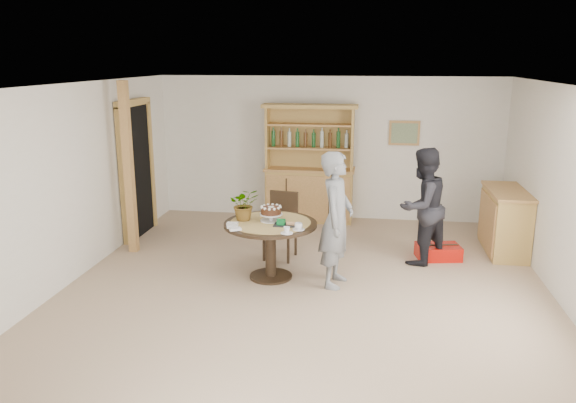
# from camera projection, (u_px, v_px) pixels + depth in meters

# --- Properties ---
(ground) EXTENTS (7.00, 7.00, 0.00)m
(ground) POSITION_uv_depth(u_px,v_px,m) (304.00, 294.00, 6.85)
(ground) COLOR tan
(ground) RESTS_ON ground
(room_shell) EXTENTS (6.04, 7.04, 2.52)m
(room_shell) POSITION_uv_depth(u_px,v_px,m) (305.00, 153.00, 6.42)
(room_shell) COLOR white
(room_shell) RESTS_ON ground
(doorway) EXTENTS (0.13, 1.10, 2.18)m
(doorway) POSITION_uv_depth(u_px,v_px,m) (136.00, 168.00, 8.91)
(doorway) COLOR black
(doorway) RESTS_ON ground
(pine_post) EXTENTS (0.12, 0.12, 2.50)m
(pine_post) POSITION_uv_depth(u_px,v_px,m) (129.00, 169.00, 8.08)
(pine_post) COLOR tan
(pine_post) RESTS_ON ground
(hutch) EXTENTS (1.62, 0.54, 2.04)m
(hutch) POSITION_uv_depth(u_px,v_px,m) (310.00, 182.00, 9.83)
(hutch) COLOR tan
(hutch) RESTS_ON ground
(sideboard) EXTENTS (0.54, 1.26, 0.94)m
(sideboard) POSITION_uv_depth(u_px,v_px,m) (505.00, 221.00, 8.25)
(sideboard) COLOR tan
(sideboard) RESTS_ON ground
(dining_table) EXTENTS (1.20, 1.20, 0.76)m
(dining_table) POSITION_uv_depth(u_px,v_px,m) (271.00, 233.00, 7.23)
(dining_table) COLOR black
(dining_table) RESTS_ON ground
(dining_chair) EXTENTS (0.48, 0.48, 0.95)m
(dining_chair) POSITION_uv_depth(u_px,v_px,m) (282.00, 221.00, 8.04)
(dining_chair) COLOR black
(dining_chair) RESTS_ON ground
(birthday_cake) EXTENTS (0.30, 0.30, 0.20)m
(birthday_cake) POSITION_uv_depth(u_px,v_px,m) (271.00, 212.00, 7.21)
(birthday_cake) COLOR white
(birthday_cake) RESTS_ON dining_table
(flower_vase) EXTENTS (0.47, 0.44, 0.42)m
(flower_vase) POSITION_uv_depth(u_px,v_px,m) (244.00, 204.00, 7.24)
(flower_vase) COLOR #3F7233
(flower_vase) RESTS_ON dining_table
(gift_tray) EXTENTS (0.30, 0.20, 0.08)m
(gift_tray) POSITION_uv_depth(u_px,v_px,m) (285.00, 223.00, 7.04)
(gift_tray) COLOR black
(gift_tray) RESTS_ON dining_table
(coffee_cup_a) EXTENTS (0.15, 0.15, 0.09)m
(coffee_cup_a) POSITION_uv_depth(u_px,v_px,m) (298.00, 227.00, 6.86)
(coffee_cup_a) COLOR white
(coffee_cup_a) RESTS_ON dining_table
(coffee_cup_b) EXTENTS (0.15, 0.15, 0.08)m
(coffee_cup_b) POSITION_uv_depth(u_px,v_px,m) (287.00, 231.00, 6.71)
(coffee_cup_b) COLOR white
(coffee_cup_b) RESTS_ON dining_table
(napkins) EXTENTS (0.24, 0.33, 0.03)m
(napkins) POSITION_uv_depth(u_px,v_px,m) (233.00, 226.00, 6.95)
(napkins) COLOR white
(napkins) RESTS_ON dining_table
(teen_boy) EXTENTS (0.51, 0.68, 1.71)m
(teen_boy) POSITION_uv_depth(u_px,v_px,m) (336.00, 220.00, 6.95)
(teen_boy) COLOR slate
(teen_boy) RESTS_ON ground
(adult_person) EXTENTS (1.00, 1.00, 1.63)m
(adult_person) POSITION_uv_depth(u_px,v_px,m) (422.00, 206.00, 7.72)
(adult_person) COLOR black
(adult_person) RESTS_ON ground
(red_suitcase) EXTENTS (0.66, 0.50, 0.21)m
(red_suitcase) POSITION_uv_depth(u_px,v_px,m) (438.00, 252.00, 8.05)
(red_suitcase) COLOR red
(red_suitcase) RESTS_ON ground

